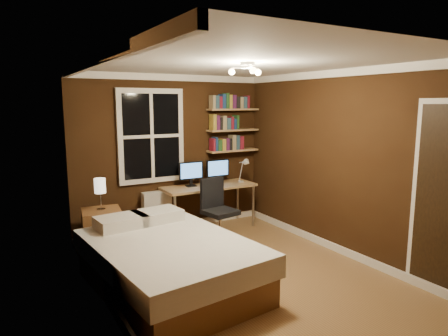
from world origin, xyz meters
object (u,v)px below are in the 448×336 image
bed (169,263)px  monitor_left (191,174)px  desk_lamp (244,170)px  desk (209,189)px  radiator (157,213)px  office_chair (218,219)px  bedside_lamp (100,194)px  monitor_right (218,171)px  nightstand (102,232)px

bed → monitor_left: size_ratio=5.36×
desk_lamp → desk: bearing=169.6°
bed → radiator: size_ratio=3.26×
desk → office_chair: bearing=-106.5°
bedside_lamp → monitor_right: (2.01, 0.35, 0.09)m
bed → desk_lamp: (2.00, 1.59, 0.65)m
bed → desk_lamp: 2.63m
desk → desk_lamp: bearing=-10.4°
bedside_lamp → radiator: size_ratio=0.64×
bed → nightstand: bed is taller
radiator → desk: desk is taller
nightstand → office_chair: (1.60, -0.38, 0.05)m
nightstand → bed: bearing=-66.2°
bedside_lamp → desk: (1.80, 0.28, -0.18)m
desk_lamp → monitor_right: bearing=154.6°
monitor_right → radiator: bearing=173.9°
monitor_left → office_chair: size_ratio=0.43×
monitor_left → nightstand: bearing=-166.9°
bedside_lamp → desk: bedside_lamp is taller
office_chair → monitor_right: bearing=51.3°
nightstand → radiator: size_ratio=0.92×
nightstand → office_chair: 1.65m
desk_lamp → monitor_left: bearing=168.1°
bed → radiator: (0.56, 1.88, 0.04)m
bed → bedside_lamp: 1.57m
nightstand → bedside_lamp: bearing=0.0°
nightstand → monitor_left: monitor_left is taller
bedside_lamp → monitor_right: size_ratio=1.05×
monitor_left → monitor_right: same height
bed → desk: desk is taller
monitor_left → desk: bearing=-15.1°
radiator → monitor_right: bearing=-6.1°
radiator → desk: 0.92m
radiator → desk: (0.84, -0.19, 0.33)m
bedside_lamp → monitor_right: bearing=10.0°
desk → office_chair: (-0.20, -0.66, -0.31)m
bedside_lamp → office_chair: (1.60, -0.38, -0.48)m
radiator → desk_lamp: (1.44, -0.30, 0.61)m
desk → radiator: bearing=167.3°
desk_lamp → office_chair: bearing=-145.3°
nightstand → desk: size_ratio=0.41×
bedside_lamp → monitor_left: size_ratio=1.05×
nightstand → monitor_left: 1.67m
radiator → monitor_left: size_ratio=1.64×
office_chair → desk_lamp: bearing=24.7°
desk → office_chair: size_ratio=1.60×
nightstand → monitor_left: bearing=21.2°
monitor_right → desk_lamp: desk_lamp is taller
monitor_right → office_chair: 1.01m
bedside_lamp → monitor_right: monitor_right is taller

